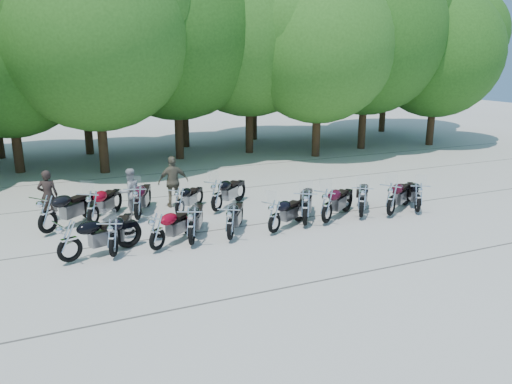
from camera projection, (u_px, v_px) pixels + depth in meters
name	position (u px, v px, depth m)	size (l,w,h in m)	color
ground	(276.00, 240.00, 14.92)	(90.00, 90.00, 0.00)	#9E998F
tree_2	(6.00, 56.00, 22.15)	(7.31, 7.31, 8.97)	#3A2614
tree_3	(94.00, 32.00, 21.86)	(8.70, 8.70, 10.67)	#3A2614
tree_4	(175.00, 29.00, 24.98)	(9.13, 9.13, 11.20)	#3A2614
tree_5	(249.00, 32.00, 26.65)	(9.04, 9.04, 11.10)	#3A2614
tree_6	(319.00, 46.00, 25.85)	(8.00, 8.00, 9.82)	#3A2614
tree_7	(367.00, 36.00, 27.95)	(8.79, 8.79, 10.79)	#3A2614
tree_8	(437.00, 53.00, 29.43)	(7.53, 7.53, 9.25)	#3A2614
tree_11	(81.00, 52.00, 26.61)	(7.56, 7.56, 9.28)	#3A2614
tree_12	(182.00, 49.00, 28.70)	(7.88, 7.88, 9.67)	#3A2614
tree_13	(254.00, 44.00, 31.37)	(8.31, 8.31, 10.20)	#3A2614
tree_14	(320.00, 48.00, 31.72)	(8.02, 8.02, 9.84)	#3A2614
tree_15	(388.00, 30.00, 34.48)	(9.67, 9.67, 11.86)	#3A2614
motorcycle_0	(69.00, 240.00, 12.98)	(0.73, 2.39, 1.35)	black
motorcycle_1	(113.00, 237.00, 13.37)	(0.67, 2.20, 1.24)	black
motorcycle_2	(157.00, 231.00, 13.81)	(0.68, 2.22, 1.25)	maroon
motorcycle_3	(191.00, 225.00, 14.19)	(0.71, 2.32, 1.31)	black
motorcycle_4	(230.00, 222.00, 14.59)	(0.66, 2.18, 1.23)	black
motorcycle_5	(274.00, 216.00, 15.18)	(0.66, 2.15, 1.22)	black
motorcycle_6	(305.00, 207.00, 15.83)	(0.74, 2.42, 1.37)	black
motorcycle_7	(327.00, 205.00, 16.06)	(0.72, 2.37, 1.34)	#3B0818
motorcycle_8	(362.00, 200.00, 16.64)	(0.70, 2.32, 1.31)	black
motorcycle_9	(392.00, 198.00, 16.81)	(0.72, 2.37, 1.34)	#350713
motorcycle_10	(418.00, 197.00, 17.20)	(0.66, 2.16, 1.22)	black
motorcycle_11	(47.00, 213.00, 15.09)	(0.76, 2.51, 1.42)	black
motorcycle_12	(93.00, 207.00, 15.80)	(0.73, 2.39, 1.35)	maroon
motorcycle_13	(137.00, 202.00, 16.36)	(0.74, 2.42, 1.37)	#330717
motorcycle_14	(180.00, 201.00, 16.84)	(0.62, 2.03, 1.15)	black
motorcycle_15	(217.00, 195.00, 17.25)	(0.72, 2.36, 1.33)	black
rider_0	(48.00, 196.00, 16.43)	(0.63, 0.41, 1.73)	black
rider_1	(130.00, 192.00, 17.08)	(0.79, 0.62, 1.63)	#9B9A9D
rider_2	(173.00, 182.00, 17.95)	(1.10, 0.46, 1.87)	brown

